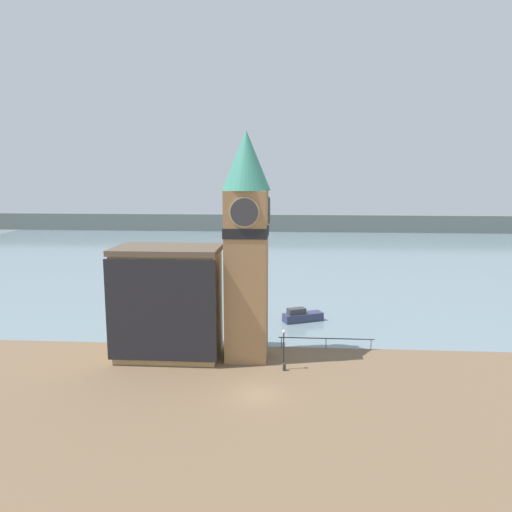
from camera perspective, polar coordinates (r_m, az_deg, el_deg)
ground_plane at (r=40.14m, az=0.06°, el=-15.55°), size 160.00×160.00×0.00m
water at (r=108.62m, az=2.69°, el=0.43°), size 160.00×120.00×0.00m
far_shoreline at (r=147.99m, az=3.08°, el=3.80°), size 180.00×3.00×5.00m
pier_railing at (r=49.78m, az=8.01°, el=-9.43°), size 9.29×0.08×1.09m
clock_tower at (r=44.73m, az=-1.09°, el=1.76°), size 4.31×4.31×20.69m
pier_building at (r=46.98m, az=-9.99°, el=-5.20°), size 9.75×5.99×10.36m
boat_near at (r=58.45m, az=5.25°, el=-6.85°), size 4.86×3.27×1.60m
mooring_bollard_near at (r=44.44m, az=3.25°, el=-12.48°), size 0.29×0.29×0.71m
lamp_post at (r=43.94m, az=3.18°, el=-9.73°), size 0.32×0.32×3.60m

